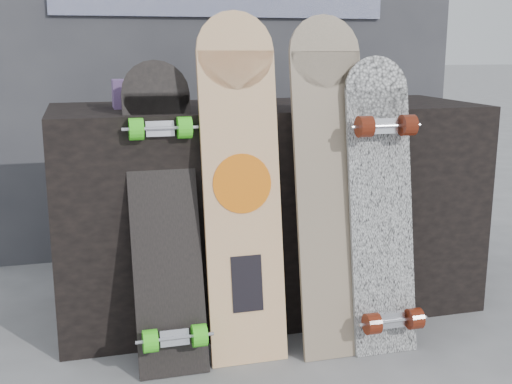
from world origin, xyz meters
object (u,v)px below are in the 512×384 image
object	(u,v)px
longboard_celtic	(330,176)
skateboard_dark	(164,211)
vendor_table	(268,207)
longboard_cascadia	(382,203)
longboard_geisha	(241,178)

from	to	relation	value
longboard_celtic	skateboard_dark	bearing A→B (deg)	175.35
vendor_table	longboard_cascadia	bearing A→B (deg)	-59.00
longboard_geisha	skateboard_dark	size ratio (longest dim) A/B	1.16
longboard_celtic	skateboard_dark	distance (m)	0.56
longboard_cascadia	longboard_celtic	bearing A→B (deg)	160.79
longboard_cascadia	skateboard_dark	distance (m)	0.72
longboard_celtic	vendor_table	bearing A→B (deg)	104.84
longboard_geisha	longboard_celtic	world-z (taller)	longboard_geisha
longboard_celtic	skateboard_dark	xyz separation A→B (m)	(-0.55, 0.04, -0.09)
skateboard_dark	longboard_celtic	bearing A→B (deg)	-4.65
longboard_cascadia	skateboard_dark	xyz separation A→B (m)	(-0.71, 0.10, -0.00)
longboard_geisha	skateboard_dark	bearing A→B (deg)	176.39
vendor_table	skateboard_dark	size ratio (longest dim) A/B	1.64
longboard_geisha	skateboard_dark	xyz separation A→B (m)	(-0.25, 0.02, -0.09)
vendor_table	longboard_celtic	world-z (taller)	longboard_celtic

